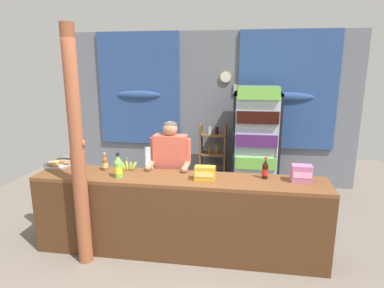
{
  "coord_description": "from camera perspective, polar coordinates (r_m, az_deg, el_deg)",
  "views": [
    {
      "loc": [
        0.58,
        -3.1,
        2.23
      ],
      "look_at": [
        -0.03,
        0.8,
        1.28
      ],
      "focal_mm": 30.72,
      "sensor_mm": 36.0,
      "label": 1
    }
  ],
  "objects": [
    {
      "name": "bottle_shelf_rack",
      "position": [
        6.01,
        3.62,
        -2.03
      ],
      "size": [
        0.48,
        0.28,
        1.19
      ],
      "color": "brown",
      "rests_on": "ground"
    },
    {
      "name": "shopkeeper",
      "position": [
        4.3,
        -3.74,
        -3.55
      ],
      "size": [
        0.54,
        0.42,
        1.54
      ],
      "color": "#28282D",
      "rests_on": "ground"
    },
    {
      "name": "drink_fridge",
      "position": [
        5.73,
        11.08,
        1.29
      ],
      "size": [
        0.79,
        0.65,
        1.9
      ],
      "color": "black",
      "rests_on": "ground"
    },
    {
      "name": "banana_bunch",
      "position": [
        4.15,
        -11.27,
        -3.73
      ],
      "size": [
        0.27,
        0.06,
        0.16
      ],
      "color": "#B7C647",
      "rests_on": "stall_counter"
    },
    {
      "name": "stall_counter",
      "position": [
        3.88,
        -2.67,
        -11.48
      ],
      "size": [
        3.43,
        0.57,
        0.96
      ],
      "color": "brown",
      "rests_on": "ground"
    },
    {
      "name": "timber_post",
      "position": [
        3.77,
        -19.23,
        -2.02
      ],
      "size": [
        0.18,
        0.16,
        2.65
      ],
      "color": "#995133",
      "rests_on": "ground"
    },
    {
      "name": "plastic_lawn_chair",
      "position": [
        5.72,
        -5.67,
        -4.24
      ],
      "size": [
        0.61,
        0.61,
        0.86
      ],
      "color": "silver",
      "rests_on": "ground"
    },
    {
      "name": "soda_bottle_lime_soda",
      "position": [
        3.9,
        -12.67,
        -3.93
      ],
      "size": [
        0.1,
        0.1,
        0.29
      ],
      "color": "#75C64C",
      "rests_on": "stall_counter"
    },
    {
      "name": "snack_box_choco_powder",
      "position": [
        3.74,
        2.25,
        -5.08
      ],
      "size": [
        0.23,
        0.12,
        0.16
      ],
      "color": "gold",
      "rests_on": "stall_counter"
    },
    {
      "name": "snack_box_wafer",
      "position": [
        3.88,
        18.47,
        -4.88
      ],
      "size": [
        0.22,
        0.14,
        0.19
      ],
      "color": "#B76699",
      "rests_on": "stall_counter"
    },
    {
      "name": "pastry_tray",
      "position": [
        4.61,
        -22.26,
        -3.26
      ],
      "size": [
        0.36,
        0.36,
        0.07
      ],
      "color": "#BCBCC1",
      "rests_on": "stall_counter"
    },
    {
      "name": "ground_plane",
      "position": [
        4.87,
        1.11,
        -13.76
      ],
      "size": [
        7.76,
        7.76,
        0.0
      ],
      "primitive_type": "plane",
      "color": "slate"
    },
    {
      "name": "soda_bottle_cola",
      "position": [
        3.87,
        12.59,
        -4.35
      ],
      "size": [
        0.07,
        0.07,
        0.25
      ],
      "color": "black",
      "rests_on": "stall_counter"
    },
    {
      "name": "back_wall_curtained",
      "position": [
        6.2,
        3.55,
        6.44
      ],
      "size": [
        5.26,
        0.22,
        2.83
      ],
      "color": "slate",
      "rests_on": "ground"
    },
    {
      "name": "soda_bottle_iced_tea",
      "position": [
        4.21,
        -14.85,
        -3.19
      ],
      "size": [
        0.07,
        0.07,
        0.22
      ],
      "color": "brown",
      "rests_on": "stall_counter"
    }
  ]
}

